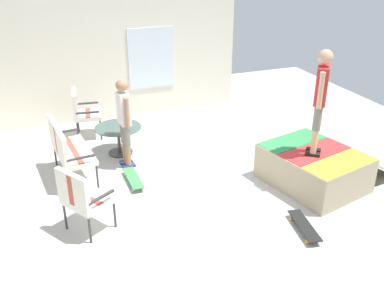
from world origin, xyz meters
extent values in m
cube|color=beige|center=(0.00, 0.00, -0.05)|extent=(12.00, 12.00, 0.10)
cube|color=silver|center=(3.80, 0.50, 1.40)|extent=(0.20, 6.00, 2.80)
cube|color=silver|center=(3.69, -0.40, 1.35)|extent=(0.03, 1.10, 1.40)
cube|color=tan|center=(-0.64, -1.99, 0.31)|extent=(1.83, 1.61, 0.62)
cube|color=yellow|center=(-1.16, -2.10, 0.63)|extent=(0.78, 1.33, 0.01)
cube|color=red|center=(-0.64, -1.99, 0.63)|extent=(0.78, 1.33, 0.01)
cube|color=#338C4C|center=(-0.13, -1.87, 0.63)|extent=(0.78, 1.33, 0.01)
cylinder|color=#B2B2B7|center=(-0.78, -1.38, 0.60)|extent=(1.49, 0.39, 0.05)
cube|color=tan|center=(-0.41, -2.99, 0.28)|extent=(1.70, 1.21, 0.51)
cylinder|color=#38383D|center=(0.55, 1.51, 0.22)|extent=(0.04, 0.04, 0.44)
cylinder|color=#38383D|center=(1.71, 1.63, 0.22)|extent=(0.04, 0.04, 0.44)
cylinder|color=#38383D|center=(0.50, 1.98, 0.22)|extent=(0.04, 0.04, 0.44)
cylinder|color=#38383D|center=(1.67, 2.10, 0.22)|extent=(0.04, 0.04, 0.44)
cube|color=silver|center=(1.11, 1.81, 0.48)|extent=(1.30, 0.68, 0.08)
cube|color=#B74738|center=(1.11, 1.81, 0.52)|extent=(1.21, 0.22, 0.00)
cube|color=silver|center=(1.08, 2.04, 0.77)|extent=(1.25, 0.21, 0.50)
cube|color=#B74738|center=(1.08, 2.04, 0.77)|extent=(0.11, 0.09, 0.46)
cube|color=#38383D|center=(0.51, 1.74, 0.64)|extent=(0.09, 0.47, 0.04)
cube|color=#38383D|center=(1.71, 1.87, 0.64)|extent=(0.09, 0.47, 0.04)
cylinder|color=#38383D|center=(2.52, 1.09, 0.22)|extent=(0.04, 0.04, 0.44)
cylinder|color=#38383D|center=(3.06, 1.02, 0.22)|extent=(0.04, 0.04, 0.44)
cylinder|color=#38383D|center=(2.59, 1.56, 0.22)|extent=(0.04, 0.04, 0.44)
cylinder|color=#38383D|center=(3.12, 1.48, 0.22)|extent=(0.04, 0.04, 0.44)
cube|color=silver|center=(2.82, 1.29, 0.48)|extent=(0.69, 0.63, 0.08)
cube|color=#B74738|center=(2.82, 1.29, 0.52)|extent=(0.59, 0.18, 0.00)
cube|color=silver|center=(2.86, 1.52, 0.77)|extent=(0.63, 0.17, 0.50)
cube|color=#B74738|center=(2.86, 1.52, 0.77)|extent=(0.11, 0.10, 0.46)
cube|color=#38383D|center=(2.54, 1.33, 0.64)|extent=(0.11, 0.47, 0.04)
cube|color=#38383D|center=(3.11, 1.25, 0.64)|extent=(0.11, 0.47, 0.04)
cylinder|color=#38383D|center=(-0.67, 1.47, 0.22)|extent=(0.04, 0.04, 0.44)
cylinder|color=#38383D|center=(-0.21, 1.75, 0.22)|extent=(0.04, 0.04, 0.44)
cylinder|color=#38383D|center=(-0.92, 1.87, 0.22)|extent=(0.04, 0.04, 0.44)
cylinder|color=#38383D|center=(-0.46, 2.15, 0.22)|extent=(0.04, 0.04, 0.44)
cube|color=silver|center=(-0.56, 1.81, 0.48)|extent=(0.82, 0.79, 0.08)
cube|color=#B74738|center=(-0.56, 1.81, 0.52)|extent=(0.55, 0.39, 0.00)
cube|color=silver|center=(-0.69, 2.01, 0.77)|extent=(0.57, 0.39, 0.50)
cube|color=#B74738|center=(-0.69, 2.01, 0.77)|extent=(0.13, 0.12, 0.46)
cube|color=#38383D|center=(-0.81, 1.66, 0.64)|extent=(0.28, 0.42, 0.04)
cube|color=#38383D|center=(-0.32, 1.96, 0.64)|extent=(0.28, 0.42, 0.04)
cylinder|color=#38383D|center=(1.73, 0.87, 0.28)|extent=(0.06, 0.06, 0.55)
cylinder|color=#38383D|center=(1.73, 0.87, 0.01)|extent=(0.44, 0.44, 0.03)
cylinder|color=#425651|center=(1.73, 0.87, 0.56)|extent=(0.90, 0.90, 0.02)
cube|color=navy|center=(1.10, 0.84, 0.03)|extent=(0.13, 0.25, 0.05)
cylinder|color=#9E7051|center=(1.10, 0.84, 0.25)|extent=(0.10, 0.10, 0.40)
cylinder|color=slate|center=(1.10, 0.84, 0.64)|extent=(0.13, 0.13, 0.40)
cube|color=navy|center=(1.27, 0.86, 0.03)|extent=(0.13, 0.25, 0.05)
cylinder|color=#9E7051|center=(1.27, 0.86, 0.25)|extent=(0.10, 0.10, 0.40)
cylinder|color=slate|center=(1.27, 0.86, 0.64)|extent=(0.13, 0.13, 0.40)
cube|color=silver|center=(1.19, 0.85, 1.14)|extent=(0.33, 0.20, 0.59)
sphere|color=#9E7051|center=(1.19, 0.85, 1.57)|extent=(0.22, 0.22, 0.22)
cylinder|color=#9E7051|center=(0.99, 0.84, 1.12)|extent=(0.08, 0.08, 0.56)
cylinder|color=#9E7051|center=(1.39, 0.86, 1.12)|extent=(0.08, 0.08, 0.56)
cube|color=black|center=(-0.63, -1.95, 0.66)|extent=(0.24, 0.26, 0.05)
cylinder|color=tan|center=(-0.63, -1.95, 0.89)|extent=(0.10, 0.10, 0.41)
cylinder|color=slate|center=(-0.63, -1.95, 1.30)|extent=(0.13, 0.13, 0.41)
cube|color=black|center=(-0.77, -1.84, 0.66)|extent=(0.24, 0.26, 0.05)
cylinder|color=tan|center=(-0.77, -1.84, 0.89)|extent=(0.10, 0.10, 0.41)
cylinder|color=slate|center=(-0.77, -1.84, 1.30)|extent=(0.13, 0.13, 0.41)
cube|color=red|center=(-0.70, -1.89, 1.81)|extent=(0.36, 0.34, 0.61)
sphere|color=tan|center=(-0.70, -1.89, 2.26)|extent=(0.23, 0.23, 0.23)
cylinder|color=tan|center=(-0.55, -2.02, 1.79)|extent=(0.08, 0.08, 0.58)
cylinder|color=tan|center=(-0.85, -1.77, 1.79)|extent=(0.08, 0.08, 0.58)
cube|color=#3F8C4C|center=(0.51, 0.91, 0.09)|extent=(0.80, 0.21, 0.02)
cylinder|color=silver|center=(0.79, 0.83, 0.03)|extent=(0.06, 0.03, 0.06)
cylinder|color=silver|center=(0.79, 0.99, 0.03)|extent=(0.06, 0.03, 0.06)
cylinder|color=silver|center=(0.23, 0.82, 0.03)|extent=(0.06, 0.03, 0.06)
cylinder|color=silver|center=(0.23, 0.98, 0.03)|extent=(0.06, 0.03, 0.06)
cube|color=black|center=(-1.75, -1.09, 0.09)|extent=(0.82, 0.33, 0.02)
cylinder|color=gold|center=(-1.49, -1.21, 0.03)|extent=(0.06, 0.04, 0.06)
cylinder|color=gold|center=(-1.46, -1.05, 0.03)|extent=(0.06, 0.04, 0.06)
cylinder|color=gold|center=(-2.04, -1.12, 0.03)|extent=(0.06, 0.04, 0.06)
cylinder|color=gold|center=(-2.01, -0.96, 0.03)|extent=(0.06, 0.04, 0.06)
camera|label=1|loc=(-6.08, 2.33, 3.89)|focal=40.99mm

